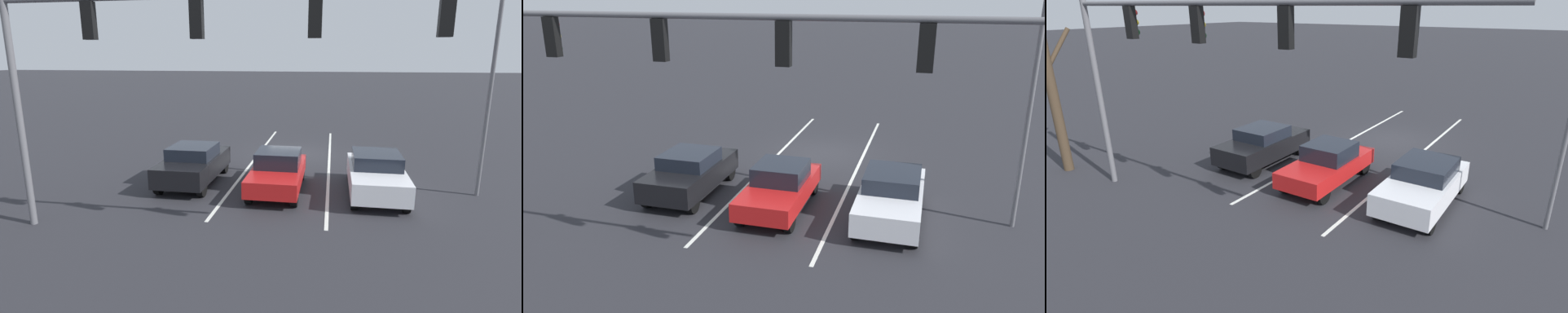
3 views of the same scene
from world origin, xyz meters
The scene contains 8 objects.
ground_plane centered at (0.00, 0.00, 0.00)m, with size 240.00×240.00×0.00m, color #28282D.
lane_stripe_left_divider centered at (-1.82, 1.84, 0.01)m, with size 0.12×15.68×0.01m, color silver.
lane_stripe_center_divider centered at (1.82, 1.84, 0.01)m, with size 0.12×15.68×0.01m, color silver.
car_red_midlane_front centered at (0.06, 6.25, 0.77)m, with size 1.82×4.34×1.52m.
car_black_rightlane_front centered at (3.50, 5.86, 0.79)m, with size 1.91×4.33×1.54m.
car_white_leftlane_front centered at (-3.53, 6.06, 0.78)m, with size 1.92×4.47×1.53m.
traffic_signal_gantry centered at (2.24, 10.66, 5.26)m, with size 13.40×0.37×6.83m.
street_lamp_left_shoulder centered at (-7.03, 5.56, 4.39)m, with size 1.62×0.24×7.66m.
Camera 2 is at (-4.47, 21.18, 6.93)m, focal length 35.00 mm.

